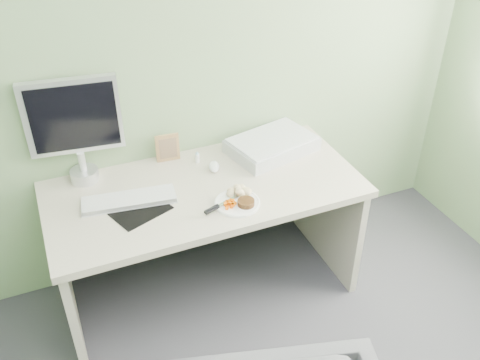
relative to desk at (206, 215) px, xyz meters
name	(u,v)px	position (x,y,z in m)	size (l,w,h in m)	color
wall_back	(175,45)	(0.00, 0.38, 0.80)	(3.50, 3.50, 0.00)	#69805A
desk	(206,215)	(0.00, 0.00, 0.00)	(1.60, 0.75, 0.73)	beige
plate	(237,203)	(0.10, -0.20, 0.19)	(0.22, 0.22, 0.01)	white
steak	(246,203)	(0.13, -0.24, 0.21)	(0.08, 0.08, 0.03)	black
potato_pile	(239,191)	(0.13, -0.15, 0.22)	(0.09, 0.07, 0.05)	tan
carrot_heap	(229,203)	(0.05, -0.21, 0.21)	(0.05, 0.05, 0.04)	#FF6405
steak_knife	(217,206)	(-0.01, -0.21, 0.21)	(0.21, 0.09, 0.02)	silver
mousepad	(138,209)	(-0.36, -0.05, 0.18)	(0.26, 0.23, 0.00)	black
keyboard	(129,199)	(-0.38, 0.02, 0.20)	(0.45, 0.13, 0.02)	white
computer_mouse	(214,167)	(0.10, 0.13, 0.20)	(0.06, 0.10, 0.04)	white
photo_frame	(168,148)	(-0.10, 0.31, 0.26)	(0.13, 0.01, 0.16)	#9C6B48
eyedrop_bottle	(197,157)	(0.04, 0.23, 0.21)	(0.02, 0.02, 0.07)	white
scanner	(272,145)	(0.47, 0.18, 0.22)	(0.47, 0.31, 0.07)	#ACAFB3
monitor	(75,125)	(-0.55, 0.31, 0.49)	(0.46, 0.14, 0.55)	silver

